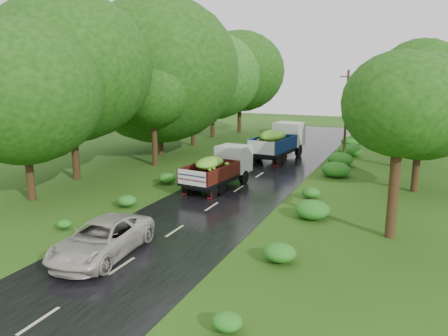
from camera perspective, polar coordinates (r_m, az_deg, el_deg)
The scene contains 10 objects.
ground at distance 17.20m, azimuth -13.22°, elevation -12.40°, with size 120.00×120.00×0.00m, color #1D410D.
road at distance 21.09m, azimuth -5.11°, elevation -7.32°, with size 6.50×80.00×0.02m, color black.
road_lines at distance 21.92m, azimuth -3.86°, elevation -6.49°, with size 0.12×69.60×0.00m.
truck_near at distance 27.19m, azimuth -0.50°, elevation 0.22°, with size 2.69×5.92×2.41m.
truck_far at distance 36.45m, azimuth 7.27°, elevation 3.67°, with size 3.14×6.97×2.83m.
car at distance 17.99m, azimuth -15.66°, elevation -8.91°, with size 2.33×5.05×1.40m, color #B4AFA0.
utility_pole at distance 36.53m, azimuth 15.65°, elevation 6.72°, with size 1.28×0.23×7.28m.
trees_left at distance 38.82m, azimuth -7.41°, elevation 11.79°, with size 6.52×35.23×9.62m.
trees_right at distance 36.72m, azimuth 23.62°, elevation 8.95°, with size 5.06×32.68×8.33m.
shrubs at distance 28.89m, azimuth 3.38°, elevation -1.12°, with size 11.90×44.00×0.70m.
Camera 1 is at (9.54, -12.41, 7.15)m, focal length 35.00 mm.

